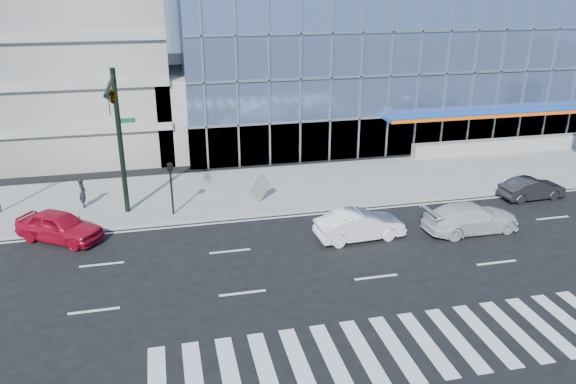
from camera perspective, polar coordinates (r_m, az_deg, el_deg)
The scene contains 13 objects.
ground at distance 28.86m, azimuth 6.02°, elevation -4.79°, with size 160.00×160.00×0.00m, color black.
sidewalk at distance 35.88m, azimuth 1.92°, elevation 0.69°, with size 120.00×8.00×0.15m, color gray.
theatre_building at distance 55.65m, azimuth 11.57°, elevation 15.35°, with size 42.00×26.00×15.00m, color #6780AD.
parking_garage at distance 51.81m, azimuth -26.68°, elevation 16.06°, with size 24.00×24.00×20.00m, color gray.
ramp_block at distance 43.64m, azimuth -9.20°, elevation 8.09°, with size 6.00×8.00×6.00m, color gray.
traffic_signal at distance 29.84m, azimuth -17.18°, elevation 7.80°, with size 1.14×5.74×8.00m.
ped_signal_post at distance 31.21m, azimuth -11.81°, elevation 1.14°, with size 0.30×0.33×3.00m.
white_suv at distance 30.84m, azimuth 18.11°, elevation -2.50°, with size 2.11×5.18×1.50m, color silver.
white_sedan at distance 28.69m, azimuth 7.28°, elevation -3.35°, with size 1.59×4.55×1.50m, color white.
dark_sedan at distance 36.70m, azimuth 23.54°, elevation 0.32°, with size 1.38×3.96×1.31m, color black.
red_sedan at distance 30.56m, azimuth -22.21°, elevation -3.23°, with size 1.82×4.53×1.54m, color #B70E28.
pedestrian at distance 34.08m, azimuth -20.14°, elevation -0.05°, with size 0.63×0.42×1.73m, color black.
tilted_panel at distance 32.70m, azimuth -2.89°, elevation 0.48°, with size 1.30×0.06×1.30m, color #A7A7A7.
Camera 1 is at (-8.80, -24.52, 12.42)m, focal length 35.00 mm.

